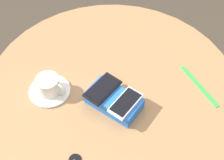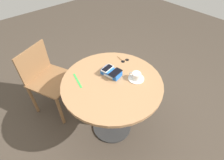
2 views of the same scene
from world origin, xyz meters
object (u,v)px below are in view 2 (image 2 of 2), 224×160
Objects in this scene: sunglasses at (124,60)px; phone_black at (116,72)px; phone_box at (111,73)px; phone_white at (107,68)px; lanyard_strap at (77,81)px; chair_near_window at (48,79)px; coffee_cup at (136,76)px; saucer at (136,79)px; round_table at (112,92)px.

phone_black is at bearing -62.13° from sunglasses.
phone_box is at bearing -72.39° from sunglasses.
lanyard_strap is (-0.10, -0.28, -0.05)m from phone_white.
sunglasses is 0.16× the size of chair_near_window.
coffee_cup is 1.08m from chair_near_window.
phone_black is 0.36m from lanyard_strap.
coffee_cup is (-0.00, -0.00, 0.04)m from saucer.
saucer reaches higher than sunglasses.
chair_near_window is (-0.73, -0.41, -0.34)m from phone_black.
round_table is 6.64× the size of phone_black.
chair_near_window reaches higher than sunglasses.
phone_white is 0.27m from sunglasses.
phone_black is 0.90m from chair_near_window.
coffee_cup is 0.55m from lanyard_strap.
phone_black is 0.67× the size of lanyard_strap.
lanyard_strap is at bearing -128.54° from saucer.
sunglasses is (-0.16, 0.31, 0.14)m from round_table.
saucer is at bearing 30.61° from phone_white.
coffee_cup is (0.24, 0.14, -0.01)m from phone_white.
round_table is 0.35m from lanyard_strap.
sunglasses is (-0.27, 0.12, -0.04)m from coffee_cup.
round_table is at bearing -37.16° from phone_box.
coffee_cup is at bearing 31.16° from chair_near_window.
phone_black is 0.19m from coffee_cup.
round_table is 0.24m from phone_white.
chair_near_window is at bearing -169.11° from lanyard_strap.
saucer is 1.07m from chair_near_window.
coffee_cup is (0.15, 0.12, -0.01)m from phone_black.
saucer is at bearing -22.58° from sunglasses.
chair_near_window is at bearing -149.94° from phone_box.
phone_white is 1.22× the size of coffee_cup.
coffee_cup reaches higher than sunglasses.
sunglasses is (-0.13, 0.24, -0.05)m from phone_black.
phone_white is at bearing 158.47° from round_table.
round_table is 7.23× the size of sunglasses.
phone_box is 0.97× the size of lanyard_strap.
phone_box is 0.06m from phone_black.
phone_white is at bearing -149.39° from saucer.
round_table is 6.27× the size of saucer.
chair_near_window reaches higher than coffee_cup.
saucer reaches higher than round_table.
chair_near_window is (-0.68, -0.39, -0.31)m from phone_box.
round_table is 0.19m from phone_box.
phone_white is 0.89× the size of saucer.
coffee_cup is 0.52× the size of lanyard_strap.
sunglasses is (-0.08, 0.25, -0.02)m from phone_box.
saucer is (0.25, 0.14, -0.05)m from phone_white.
lanyard_strap is at bearing -122.37° from phone_black.
coffee_cup is 0.84× the size of sunglasses.
sunglasses is at bearing 116.78° from round_table.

